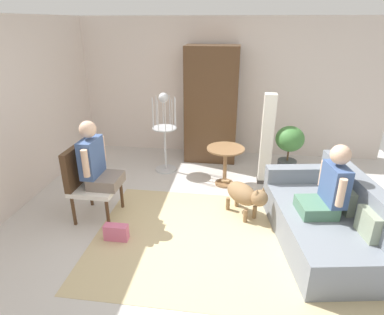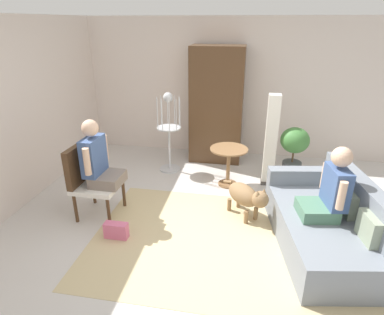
% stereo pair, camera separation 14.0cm
% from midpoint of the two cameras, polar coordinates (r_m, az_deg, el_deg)
% --- Properties ---
extents(ground_plane, '(6.49, 6.49, 0.00)m').
position_cam_midpoint_polar(ground_plane, '(4.18, 1.92, -12.71)').
color(ground_plane, beige).
extents(back_wall, '(5.92, 0.12, 2.52)m').
position_cam_midpoint_polar(back_wall, '(6.26, 4.82, 12.01)').
color(back_wall, silver).
rests_on(back_wall, ground).
extents(left_wall, '(0.12, 6.01, 2.52)m').
position_cam_midpoint_polar(left_wall, '(4.92, -30.95, 5.84)').
color(left_wall, silver).
rests_on(left_wall, ground).
extents(area_rug, '(3.10, 2.17, 0.01)m').
position_cam_midpoint_polar(area_rug, '(4.02, 4.43, -14.27)').
color(area_rug, '#C6B284').
rests_on(area_rug, ground).
extents(couch, '(1.22, 1.90, 0.83)m').
position_cam_midpoint_polar(couch, '(4.12, 21.55, -10.21)').
color(couch, slate).
rests_on(couch, ground).
extents(armchair, '(0.57, 0.60, 0.98)m').
position_cam_midpoint_polar(armchair, '(4.43, -18.87, -3.26)').
color(armchair, '#4C331E').
rests_on(armchair, ground).
extents(person_on_couch, '(0.51, 0.54, 0.82)m').
position_cam_midpoint_polar(person_on_couch, '(3.86, 21.99, -4.88)').
color(person_on_couch, '#4E7960').
extents(person_on_armchair, '(0.46, 0.56, 0.86)m').
position_cam_midpoint_polar(person_on_armchair, '(4.27, -17.44, -0.59)').
color(person_on_armchair, slate).
extents(round_end_table, '(0.58, 0.58, 0.63)m').
position_cam_midpoint_polar(round_end_table, '(5.08, 5.07, -0.23)').
color(round_end_table, olive).
rests_on(round_end_table, ground).
extents(dog, '(0.61, 0.68, 0.53)m').
position_cam_midpoint_polar(dog, '(4.33, 8.36, -6.49)').
color(dog, olive).
rests_on(dog, ground).
extents(bird_cage_stand, '(0.40, 0.40, 1.37)m').
position_cam_midpoint_polar(bird_cage_stand, '(5.50, -5.54, 4.42)').
color(bird_cage_stand, silver).
rests_on(bird_cage_stand, ground).
extents(potted_plant, '(0.46, 0.46, 0.85)m').
position_cam_midpoint_polar(potted_plant, '(5.60, 15.98, 2.10)').
color(potted_plant, '#4C5156').
rests_on(potted_plant, ground).
extents(column_lamp, '(0.20, 0.20, 1.44)m').
position_cam_midpoint_polar(column_lamp, '(5.17, 12.22, 2.95)').
color(column_lamp, '#4C4742').
rests_on(column_lamp, ground).
extents(armoire_cabinet, '(0.93, 0.56, 2.05)m').
position_cam_midpoint_polar(armoire_cabinet, '(5.92, 2.74, 9.15)').
color(armoire_cabinet, '#4C331E').
rests_on(armoire_cabinet, ground).
extents(handbag, '(0.28, 0.11, 0.20)m').
position_cam_midpoint_polar(handbag, '(4.09, -14.12, -12.63)').
color(handbag, '#D8668C').
rests_on(handbag, ground).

